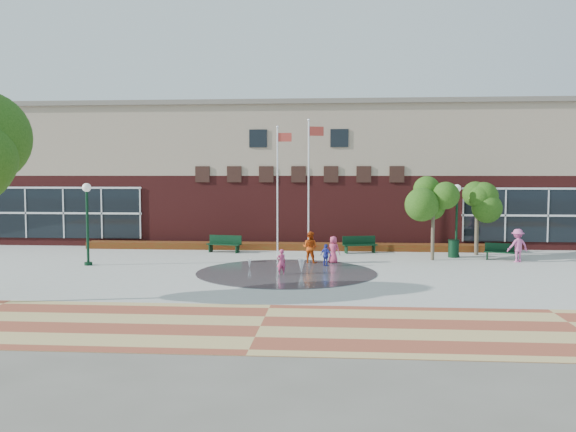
# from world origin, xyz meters

# --- Properties ---
(ground) EXTENTS (120.00, 120.00, 0.00)m
(ground) POSITION_xyz_m (0.00, 0.00, 0.00)
(ground) COLOR #666056
(ground) RESTS_ON ground
(plaza_concrete) EXTENTS (46.00, 18.00, 0.01)m
(plaza_concrete) POSITION_xyz_m (0.00, 4.00, 0.00)
(plaza_concrete) COLOR #A8A8A0
(plaza_concrete) RESTS_ON ground
(paver_band) EXTENTS (46.00, 6.00, 0.01)m
(paver_band) POSITION_xyz_m (0.00, -7.00, 0.00)
(paver_band) COLOR #99462E
(paver_band) RESTS_ON ground
(splash_pad) EXTENTS (8.40, 8.40, 0.01)m
(splash_pad) POSITION_xyz_m (0.00, 3.00, 0.00)
(splash_pad) COLOR #383A3D
(splash_pad) RESTS_ON ground
(library_building) EXTENTS (44.40, 10.40, 9.20)m
(library_building) POSITION_xyz_m (0.00, 17.48, 4.64)
(library_building) COLOR #551B1A
(library_building) RESTS_ON ground
(flower_bed) EXTENTS (26.00, 1.20, 0.40)m
(flower_bed) POSITION_xyz_m (0.00, 11.60, 0.00)
(flower_bed) COLOR #870508
(flower_bed) RESTS_ON ground
(flagpole_left) EXTENTS (0.85, 0.14, 7.27)m
(flagpole_left) POSITION_xyz_m (-0.89, 8.55, 4.05)
(flagpole_left) COLOR white
(flagpole_left) RESTS_ON ground
(flagpole_right) EXTENTS (0.95, 0.26, 7.83)m
(flagpole_right) POSITION_xyz_m (0.74, 10.75, 4.37)
(flagpole_right) COLOR white
(flagpole_right) RESTS_ON ground
(lamp_left) EXTENTS (0.44, 0.44, 4.16)m
(lamp_left) POSITION_xyz_m (-10.15, 4.54, 2.58)
(lamp_left) COLOR black
(lamp_left) RESTS_ON ground
(lamp_right) EXTENTS (0.43, 0.43, 4.04)m
(lamp_right) POSITION_xyz_m (8.93, 8.95, 2.51)
(lamp_right) COLOR black
(lamp_right) RESTS_ON ground
(bench_left) EXTENTS (2.09, 0.96, 1.01)m
(bench_left) POSITION_xyz_m (-4.22, 10.02, 0.33)
(bench_left) COLOR black
(bench_left) RESTS_ON ground
(bench_mid) EXTENTS (2.05, 1.02, 1.00)m
(bench_mid) POSITION_xyz_m (3.70, 10.35, 0.32)
(bench_mid) COLOR black
(bench_mid) RESTS_ON ground
(bench_right) EXTENTS (1.87, 1.06, 0.91)m
(bench_right) POSITION_xyz_m (11.16, 7.97, 0.29)
(bench_right) COLOR black
(bench_right) RESTS_ON ground
(trash_can) EXTENTS (0.62, 0.62, 1.01)m
(trash_can) POSITION_xyz_m (8.79, 8.90, 0.52)
(trash_can) COLOR black
(trash_can) RESTS_ON ground
(tree_mid) EXTENTS (2.65, 2.65, 4.46)m
(tree_mid) POSITION_xyz_m (7.46, 7.73, 3.25)
(tree_mid) COLOR #453A2C
(tree_mid) RESTS_ON ground
(tree_small_right) EXTENTS (2.51, 2.51, 4.29)m
(tree_small_right) POSITION_xyz_m (10.28, 10.05, 3.13)
(tree_small_right) COLOR #453A2C
(tree_small_right) RESTS_ON ground
(water_jet_a) EXTENTS (0.34, 0.34, 0.66)m
(water_jet_a) POSITION_xyz_m (0.71, 2.88, 0.00)
(water_jet_a) COLOR white
(water_jet_a) RESTS_ON ground
(water_jet_b) EXTENTS (0.19, 0.19, 0.44)m
(water_jet_b) POSITION_xyz_m (-1.90, 4.16, 0.00)
(water_jet_b) COLOR white
(water_jet_b) RESTS_ON ground
(child_splash) EXTENTS (0.52, 0.45, 1.19)m
(child_splash) POSITION_xyz_m (-0.19, 2.41, 0.60)
(child_splash) COLOR #C6396A
(child_splash) RESTS_ON ground
(adult_red) EXTENTS (0.97, 0.87, 1.65)m
(adult_red) POSITION_xyz_m (0.98, 6.17, 0.83)
(adult_red) COLOR #C0400D
(adult_red) RESTS_ON ground
(adult_pink) EXTENTS (0.81, 0.70, 1.41)m
(adult_pink) POSITION_xyz_m (2.18, 6.21, 0.71)
(adult_pink) COLOR #C83C63
(adult_pink) RESTS_ON ground
(child_blue) EXTENTS (0.70, 0.62, 1.14)m
(child_blue) POSITION_xyz_m (1.81, 5.07, 0.57)
(child_blue) COLOR #2A33A4
(child_blue) RESTS_ON ground
(person_bench) EXTENTS (1.26, 0.93, 1.75)m
(person_bench) POSITION_xyz_m (11.77, 7.35, 0.88)
(person_bench) COLOR #CC5598
(person_bench) RESTS_ON ground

